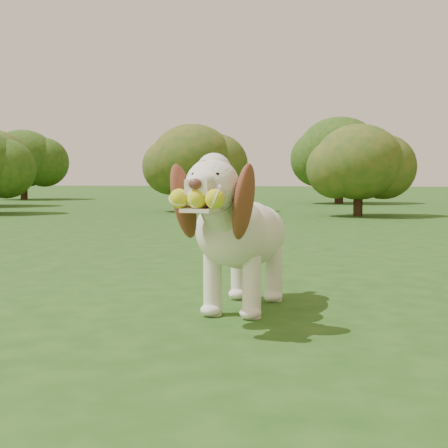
# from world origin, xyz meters

# --- Properties ---
(ground) EXTENTS (80.00, 80.00, 0.00)m
(ground) POSITION_xyz_m (0.00, 0.00, 0.00)
(ground) COLOR #1C4413
(ground) RESTS_ON ground
(dog) EXTENTS (0.46, 1.15, 0.75)m
(dog) POSITION_xyz_m (0.25, -0.30, 0.40)
(dog) COLOR white
(dog) RESTS_ON ground
(shrub_b) EXTENTS (1.57, 1.57, 1.63)m
(shrub_b) POSITION_xyz_m (-2.20, 8.06, 0.96)
(shrub_b) COLOR #382314
(shrub_b) RESTS_ON ground
(shrub_i) EXTENTS (2.03, 2.03, 2.10)m
(shrub_i) POSITION_xyz_m (0.38, 12.21, 1.23)
(shrub_i) COLOR #382314
(shrub_i) RESTS_ON ground
(shrub_c) EXTENTS (1.46, 1.46, 1.51)m
(shrub_c) POSITION_xyz_m (0.82, 7.27, 0.89)
(shrub_c) COLOR #382314
(shrub_c) RESTS_ON ground
(shrub_g) EXTENTS (1.92, 1.92, 1.99)m
(shrub_g) POSITION_xyz_m (-8.52, 13.06, 1.17)
(shrub_g) COLOR #382314
(shrub_g) RESTS_ON ground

